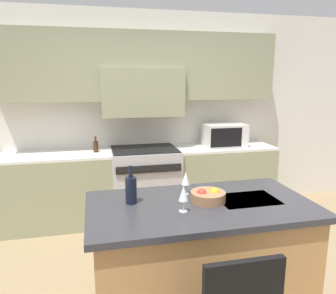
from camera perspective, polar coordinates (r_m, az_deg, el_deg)
back_cabinetry at (r=4.40m, az=-4.81°, el=8.84°), size 10.00×0.46×2.70m
back_counter at (r=4.36m, az=-4.08°, el=-6.40°), size 3.52×0.62×0.92m
range_stove at (r=4.34m, az=-4.04°, el=-6.35°), size 0.86×0.70×0.94m
microwave at (r=4.51m, az=9.78°, el=2.07°), size 0.55×0.38×0.30m
kitchen_island at (r=2.63m, az=5.53°, el=-19.18°), size 1.64×0.88×0.94m
wine_bottle at (r=2.39m, az=-6.46°, el=-7.31°), size 0.08×0.08×0.28m
wine_glass_near at (r=2.23m, az=2.70°, el=-8.23°), size 0.06×0.06×0.18m
wine_glass_far at (r=2.55m, az=3.09°, el=-5.59°), size 0.06×0.06×0.18m
fruit_bowl at (r=2.45m, az=6.99°, el=-8.49°), size 0.26×0.26×0.10m
oil_bottle_on_counter at (r=4.19m, az=-12.47°, el=0.14°), size 0.06×0.06×0.20m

